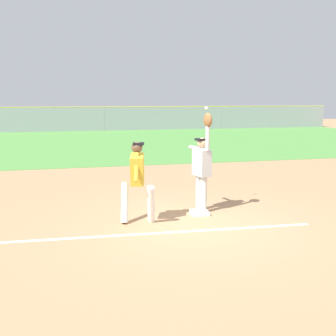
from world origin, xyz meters
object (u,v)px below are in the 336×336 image
Objects in this scene: fielder at (202,164)px; baseball at (206,108)px; runner at (137,177)px; parked_car_white at (21,121)px; first_base at (200,213)px; parked_car_red at (153,120)px; parked_car_tan at (91,120)px.

baseball is at bearing -132.37° from fielder.
parked_car_white is at bearing 114.18° from runner.
first_base is 5.14× the size of baseball.
first_base is 0.08× the size of parked_car_white.
runner is at bearing 3.87° from fielder.
first_base is 2.42m from baseball.
runner is at bearing -153.65° from baseball.
parked_car_red is (5.88, 28.38, -0.32)m from runner.
parked_car_red is (4.12, 27.51, -1.70)m from baseball.
fielder is 1.65m from runner.
baseball reaches higher than fielder.
runner reaches higher than parked_car_tan.
parked_car_red is (11.69, -0.15, 0.00)m from parked_car_white.
parked_car_white is (-7.57, 27.65, -1.70)m from baseball.
fielder is 0.50× the size of parked_car_red.
parked_car_white is at bearing -89.37° from fielder.
fielder is 0.50× the size of parked_car_white.
runner is at bearing -96.03° from parked_car_tan.
parked_car_red is at bearing 90.96° from runner.
baseball is 0.02× the size of parked_car_red.
first_base is 0.17× the size of fielder.
parked_car_tan is (0.20, 28.56, -0.32)m from runner.
baseball is at bearing -103.71° from parked_car_red.
first_base is at bearing 46.49° from fielder.
runner is 2.40m from baseball.
parked_car_white is (-5.81, 28.53, -0.32)m from runner.
parked_car_tan reaches higher than first_base.
fielder is at bearing -92.83° from parked_car_tan.
baseball is 0.02× the size of parked_car_tan.
fielder is at bearing -79.62° from parked_car_white.
parked_car_white is 1.00× the size of parked_car_red.
runner is (-1.46, -0.31, 0.96)m from first_base.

